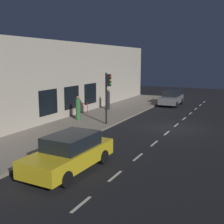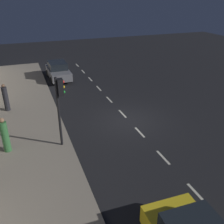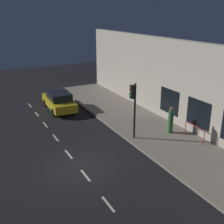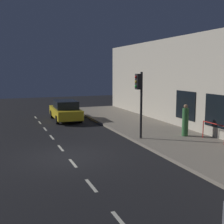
{
  "view_description": "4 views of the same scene",
  "coord_description": "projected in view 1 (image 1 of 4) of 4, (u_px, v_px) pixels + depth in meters",
  "views": [
    {
      "loc": [
        -4.79,
        19.39,
        4.73
      ],
      "look_at": [
        3.39,
        2.81,
        1.33
      ],
      "focal_mm": 45.74,
      "sensor_mm": 36.0,
      "label": 1
    },
    {
      "loc": [
        5.92,
        12.77,
        7.4
      ],
      "look_at": [
        1.81,
        1.81,
        1.72
      ],
      "focal_mm": 40.03,
      "sensor_mm": 36.0,
      "label": 2
    },
    {
      "loc": [
        -4.68,
        -12.91,
        8.05
      ],
      "look_at": [
        3.2,
        2.16,
        1.96
      ],
      "focal_mm": 45.57,
      "sensor_mm": 36.0,
      "label": 3
    },
    {
      "loc": [
        -2.82,
        -12.77,
        3.94
      ],
      "look_at": [
        3.5,
        3.38,
        1.44
      ],
      "focal_mm": 46.86,
      "sensor_mm": 36.0,
      "label": 4
    }
  ],
  "objects": [
    {
      "name": "red_railing",
      "position": [
        82.0,
        107.0,
        23.73
      ],
      "size": [
        0.05,
        1.74,
        0.97
      ],
      "color": "red",
      "rests_on": "sidewalk"
    },
    {
      "name": "pedestrian_1",
      "position": [
        78.0,
        109.0,
        21.99
      ],
      "size": [
        0.5,
        0.5,
        1.84
      ],
      "rotation": [
        0.0,
        0.0,
        2.39
      ],
      "color": "#336B38",
      "rests_on": "sidewalk"
    },
    {
      "name": "traffic_light",
      "position": [
        108.0,
        88.0,
        20.11
      ],
      "size": [
        0.47,
        0.32,
        3.68
      ],
      "color": "black",
      "rests_on": "sidewalk"
    },
    {
      "name": "sidewalk",
      "position": [
        96.0,
        119.0,
        22.75
      ],
      "size": [
        4.5,
        32.0,
        0.15
      ],
      "color": "gray",
      "rests_on": "ground"
    },
    {
      "name": "pedestrian_0",
      "position": [
        108.0,
        100.0,
        26.47
      ],
      "size": [
        0.43,
        0.43,
        1.85
      ],
      "rotation": [
        0.0,
        0.0,
        4.98
      ],
      "color": "#232328",
      "rests_on": "sidewalk"
    },
    {
      "name": "parked_car_1",
      "position": [
        171.0,
        98.0,
        29.81
      ],
      "size": [
        1.89,
        4.08,
        1.58
      ],
      "rotation": [
        0.0,
        0.0,
        0.02
      ],
      "color": "slate",
      "rests_on": "ground"
    },
    {
      "name": "ground_plane",
      "position": [
        173.0,
        128.0,
        20.04
      ],
      "size": [
        60.0,
        60.0,
        0.0
      ],
      "primitive_type": "plane",
      "color": "black"
    },
    {
      "name": "lane_centre_line",
      "position": [
        176.0,
        125.0,
        20.92
      ],
      "size": [
        0.12,
        27.2,
        0.01
      ],
      "color": "beige",
      "rests_on": "ground"
    },
    {
      "name": "parked_car_0",
      "position": [
        70.0,
        153.0,
        12.26
      ],
      "size": [
        2.06,
        4.6,
        1.58
      ],
      "rotation": [
        0.0,
        0.0,
        -0.03
      ],
      "color": "gold",
      "rests_on": "ground"
    },
    {
      "name": "building_facade",
      "position": [
        68.0,
        80.0,
        23.31
      ],
      "size": [
        0.65,
        32.0,
        6.16
      ],
      "color": "beige",
      "rests_on": "ground"
    }
  ]
}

